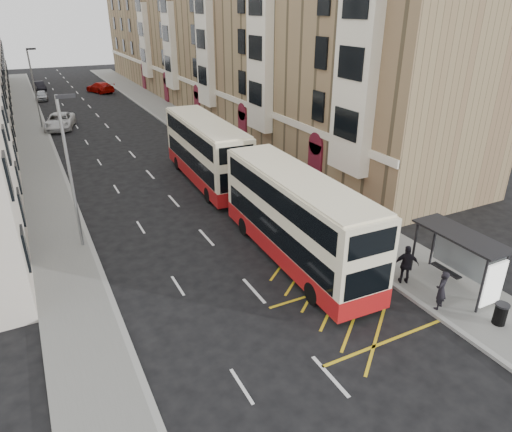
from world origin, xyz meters
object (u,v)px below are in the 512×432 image
bus_shelter (468,251)px  car_silver (41,96)px  car_red (100,87)px  pedestrian_far (406,265)px  street_lamp_near (70,166)px  pedestrian_near (441,290)px  double_decker_rear (206,151)px  pedestrian_mid (387,237)px  double_decker_front (296,218)px  litter_bin (501,313)px  street_lamp_far (34,84)px  car_dark (39,86)px  white_van (60,121)px

bus_shelter → car_silver: 61.42m
car_red → bus_shelter: bearing=72.8°
pedestrian_far → street_lamp_near: bearing=-8.8°
pedestrian_near → car_silver: 61.54m
double_decker_rear → pedestrian_mid: double_decker_rear is taller
double_decker_front → pedestrian_near: 7.41m
bus_shelter → double_decker_rear: double_decker_rear is taller
litter_bin → street_lamp_far: bearing=107.4°
street_lamp_far → double_decker_front: 37.68m
pedestrian_far → car_dark: bearing=-49.3°
white_van → pedestrian_near: bearing=-61.6°
street_lamp_near → pedestrian_near: size_ratio=4.45×
litter_bin → white_van: 45.44m
white_van → car_red: white_van is taller
bus_shelter → car_red: bus_shelter is taller
pedestrian_near → car_red: pedestrian_near is taller
pedestrian_mid → litter_bin: bearing=-85.0°
double_decker_rear → pedestrian_mid: (4.34, -14.45, -1.35)m
street_lamp_near → pedestrian_far: (12.84, -10.76, -3.53)m
street_lamp_far → double_decker_front: bearing=-75.3°
bus_shelter → white_van: 43.29m
street_lamp_far → litter_bin: 47.16m
car_silver → car_dark: (0.33, 9.35, 0.00)m
street_lamp_far → car_silver: 17.98m
pedestrian_near → pedestrian_mid: (1.35, 4.85, -0.03)m
double_decker_rear → bus_shelter: bearing=-72.8°
bus_shelter → street_lamp_near: (-14.69, 12.39, 2.50)m
white_van → car_dark: white_van is taller
litter_bin → bus_shelter: bearing=76.1°
bus_shelter → pedestrian_near: (-1.98, -0.55, -1.09)m
car_red → double_decker_rear: bearing=68.4°
pedestrian_mid → pedestrian_near: bearing=-100.7°
double_decker_front → double_decker_rear: (0.21, 12.75, 0.02)m
pedestrian_mid → white_van: size_ratio=0.30×
bus_shelter → double_decker_front: bearing=130.8°
double_decker_front → car_dark: 63.77m
pedestrian_near → street_lamp_far: bearing=-93.7°
bus_shelter → street_lamp_near: bearing=139.9°
pedestrian_mid → pedestrian_far: size_ratio=0.90×
double_decker_front → car_red: (0.05, 56.61, -1.56)m
pedestrian_far → pedestrian_mid: bearing=-83.6°
street_lamp_near → double_decker_front: bearing=-33.9°
pedestrian_mid → car_dark: 66.15m
double_decker_rear → pedestrian_far: double_decker_rear is taller
double_decker_rear → car_silver: size_ratio=3.05×
pedestrian_mid → white_van: (-12.33, 36.99, -0.21)m
street_lamp_near → car_silver: (1.15, 47.50, -3.98)m
street_lamp_far → pedestrian_far: (12.84, -40.76, -3.53)m
white_van → pedestrian_far: bearing=-60.7°
white_van → car_dark: 27.95m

